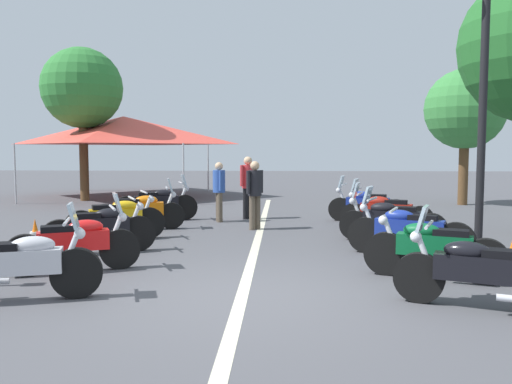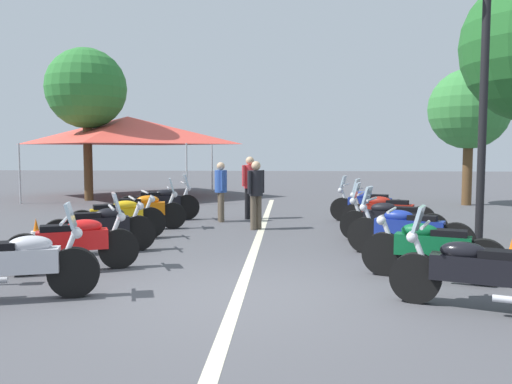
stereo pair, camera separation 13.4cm
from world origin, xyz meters
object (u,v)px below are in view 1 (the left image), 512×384
at_px(bystander_0, 255,190).
at_px(motorcycle_right_row_4, 385,211).
at_px(motorcycle_left_row_4, 140,210).
at_px(street_lamp_twin_globe, 484,66).
at_px(motorcycle_left_row_1, 76,242).
at_px(bystander_2, 248,182).
at_px(roadside_tree_1, 82,89).
at_px(roadside_tree_2, 465,110).
at_px(motorcycle_right_row_5, 366,204).
at_px(motorcycle_right_row_3, 391,219).
at_px(motorcycle_left_row_3, 117,218).
at_px(event_tent, 124,130).
at_px(motorcycle_left_row_5, 158,203).
at_px(bystander_1, 219,187).
at_px(motorcycle_right_row_0, 480,271).
at_px(traffic_cone_0, 35,236).
at_px(motorcycle_left_row_0, 20,264).
at_px(motorcycle_left_row_2, 101,228).
at_px(motorcycle_right_row_1, 433,248).
at_px(motorcycle_right_row_2, 407,230).

bearing_deg(bystander_0, motorcycle_right_row_4, 39.74).
height_order(motorcycle_left_row_4, street_lamp_twin_globe, street_lamp_twin_globe).
bearing_deg(motorcycle_left_row_1, motorcycle_left_row_4, 67.84).
height_order(bystander_2, roadside_tree_1, roadside_tree_1).
distance_m(motorcycle_right_row_4, roadside_tree_2, 7.57).
xyz_separation_m(motorcycle_left_row_4, motorcycle_right_row_5, (1.59, -5.51, -0.00)).
bearing_deg(motorcycle_right_row_3, motorcycle_right_row_4, -79.31).
bearing_deg(motorcycle_left_row_3, motorcycle_right_row_5, 2.10).
bearing_deg(event_tent, motorcycle_left_row_4, -160.76).
height_order(motorcycle_left_row_5, bystander_1, bystander_1).
height_order(bystander_0, bystander_1, bystander_0).
height_order(motorcycle_right_row_0, motorcycle_right_row_5, motorcycle_right_row_5).
bearing_deg(event_tent, roadside_tree_2, -101.05).
height_order(motorcycle_right_row_3, bystander_1, bystander_1).
xyz_separation_m(motorcycle_left_row_4, street_lamp_twin_globe, (-2.49, -6.85, 2.87)).
xyz_separation_m(motorcycle_left_row_5, traffic_cone_0, (-4.26, 1.24, -0.19)).
distance_m(motorcycle_left_row_4, bystander_1, 2.28).
bearing_deg(motorcycle_left_row_0, traffic_cone_0, 95.88).
relative_size(motorcycle_left_row_4, motorcycle_right_row_5, 1.06).
distance_m(bystander_2, roadside_tree_1, 8.55).
distance_m(motorcycle_left_row_2, motorcycle_right_row_4, 6.36).
bearing_deg(bystander_1, bystander_0, 110.35).
height_order(motorcycle_left_row_4, bystander_0, bystander_0).
bearing_deg(bystander_2, motorcycle_right_row_4, -165.45).
bearing_deg(motorcycle_right_row_1, bystander_1, -36.03).
relative_size(motorcycle_left_row_1, motorcycle_left_row_5, 0.89).
height_order(motorcycle_left_row_4, traffic_cone_0, motorcycle_left_row_4).
relative_size(motorcycle_left_row_4, event_tent, 0.32).
relative_size(bystander_0, roadside_tree_1, 0.29).
relative_size(motorcycle_right_row_0, motorcycle_right_row_1, 1.01).
bearing_deg(motorcycle_left_row_1, bystander_1, 50.63).
distance_m(motorcycle_left_row_1, roadside_tree_1, 12.39).
height_order(motorcycle_left_row_2, motorcycle_right_row_1, motorcycle_left_row_2).
bearing_deg(bystander_2, event_tent, -5.31).
bearing_deg(roadside_tree_1, street_lamp_twin_globe, -130.84).
height_order(motorcycle_right_row_2, bystander_1, bystander_1).
distance_m(motorcycle_left_row_4, bystander_0, 2.73).
height_order(motorcycle_left_row_0, bystander_1, bystander_1).
relative_size(motorcycle_right_row_2, roadside_tree_1, 0.37).
bearing_deg(motorcycle_right_row_0, street_lamp_twin_globe, -87.86).
distance_m(motorcycle_left_row_3, motorcycle_right_row_1, 6.33).
height_order(motorcycle_left_row_1, bystander_0, bystander_0).
height_order(motorcycle_right_row_3, motorcycle_right_row_5, motorcycle_right_row_3).
relative_size(motorcycle_left_row_2, motorcycle_right_row_1, 0.97).
bearing_deg(motorcycle_right_row_3, traffic_cone_0, 28.71).
distance_m(motorcycle_left_row_3, roadside_tree_2, 12.48).
relative_size(motorcycle_left_row_0, roadside_tree_2, 0.43).
relative_size(motorcycle_right_row_1, bystander_2, 1.14).
xyz_separation_m(motorcycle_left_row_5, bystander_0, (-1.36, -2.64, 0.46)).
bearing_deg(motorcycle_right_row_5, street_lamp_twin_globe, 126.12).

